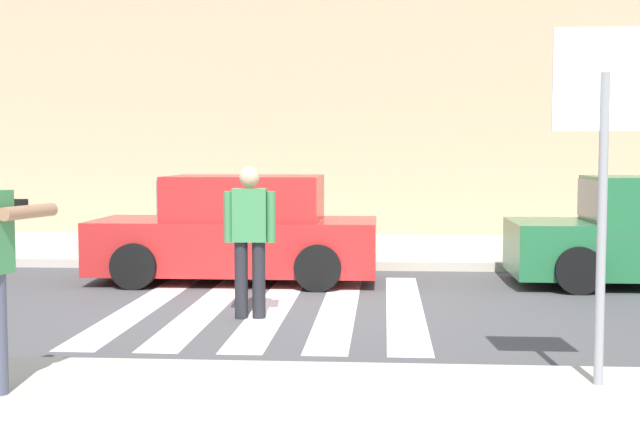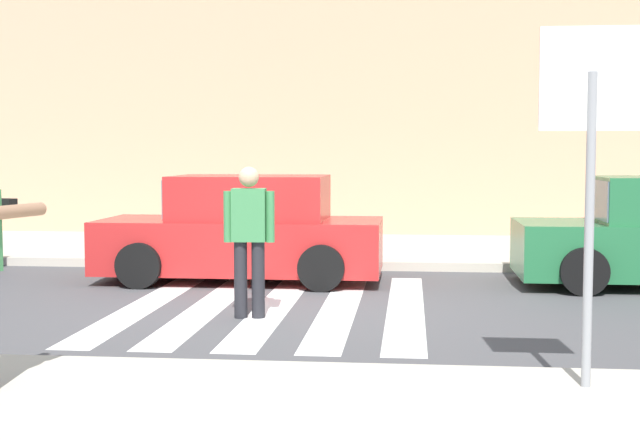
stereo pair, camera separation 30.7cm
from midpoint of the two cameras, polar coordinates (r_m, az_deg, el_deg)
ground_plane at (r=10.78m, az=-2.26°, el=-5.74°), size 120.00×120.00×0.00m
sidewalk_far at (r=16.67m, az=0.65°, el=-1.89°), size 60.00×4.80×0.14m
building_facade_far at (r=20.99m, az=1.75°, el=7.76°), size 56.00×4.00×6.26m
crosswalk_stripe_0 at (r=11.30m, az=-10.21°, el=-5.31°), size 0.44×5.20×0.01m
crosswalk_stripe_1 at (r=11.11m, az=-6.22°, el=-5.43°), size 0.44×5.20×0.01m
crosswalk_stripe_2 at (r=10.97m, az=-2.11°, el=-5.53°), size 0.44×5.20×0.01m
crosswalk_stripe_3 at (r=10.89m, az=2.08°, el=-5.61°), size 0.44×5.20×0.01m
crosswalk_stripe_4 at (r=10.87m, az=6.31°, el=-5.65°), size 0.44×5.20×0.01m
stop_sign at (r=6.90m, az=18.20°, el=5.77°), size 0.76×0.08×2.67m
pedestrian_crossing at (r=10.11m, az=-3.69°, el=-0.84°), size 0.58×0.26×1.72m
parked_car_red at (r=13.06m, az=-4.24°, el=-0.76°), size 4.10×1.92×1.55m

